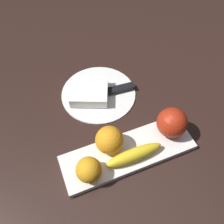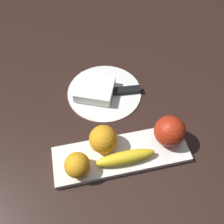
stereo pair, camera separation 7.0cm
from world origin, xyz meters
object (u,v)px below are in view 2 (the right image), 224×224
Objects in this scene: orange_near_banana at (103,139)px; knife at (122,91)px; orange_near_apple at (77,165)px; fruit_tray at (121,155)px; apple at (170,131)px; banana at (125,158)px; dinner_plate at (104,92)px; folded_napkin at (95,89)px.

orange_near_banana is 0.41× the size of knife.
orange_near_banana reaches higher than orange_near_apple.
knife is at bearing -117.39° from orange_near_banana.
fruit_tray is 4.34× the size of apple.
banana is 0.86× the size of knife.
orange_near_apple is at bearing -0.21° from banana.
orange_near_apple reaches higher than fruit_tray.
knife reaches higher than fruit_tray.
banana is 0.25m from dinner_plate.
orange_near_banana reaches higher than dinner_plate.
orange_near_apple reaches higher than dinner_plate.
apple reaches higher than banana.
apple is 0.14m from banana.
fruit_tray is at bearing 6.25° from apple.
apple is 0.17m from orange_near_banana.
folded_napkin is (-0.01, -0.20, -0.03)m from orange_near_banana.
fruit_tray is 0.22m from knife.
knife is at bearing -104.08° from fruit_tray.
folded_napkin is at bearing -108.95° from orange_near_apple.
banana is 2.44× the size of orange_near_apple.
orange_near_apple is (0.25, 0.04, -0.01)m from apple.
folded_napkin is at bearing -93.42° from orange_near_banana.
apple is 0.22m from knife.
apple is 0.73× the size of folded_napkin.
apple is 1.12× the size of orange_near_banana.
banana reaches higher than knife.
orange_near_banana is at bearing -5.18° from apple.
orange_near_apple is 0.35× the size of knife.
fruit_tray is 2.31× the size of banana.
orange_near_apple reaches higher than knife.
orange_near_banana is at bearing 78.26° from dinner_plate.
banana is 2.10× the size of orange_near_banana.
folded_napkin is at bearing 0.00° from dinner_plate.
orange_near_banana is at bearing -144.24° from orange_near_apple.
fruit_tray is 1.52× the size of dinner_plate.
orange_near_apple is at bearing 58.93° from knife.
banana is 0.12m from orange_near_apple.
banana is 0.66× the size of dinner_plate.
dinner_plate is at bearing -90.00° from fruit_tray.
knife is at bearing -68.41° from apple.
orange_near_apple reaches higher than folded_napkin.
orange_near_apple is at bearing 71.05° from folded_napkin.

